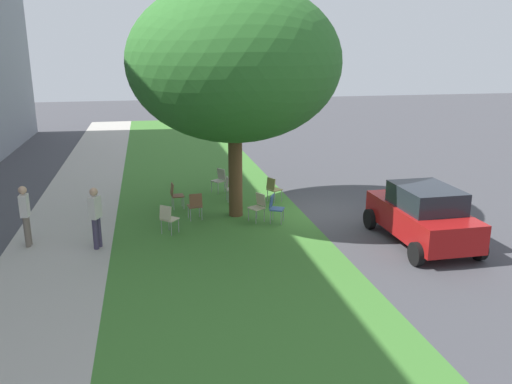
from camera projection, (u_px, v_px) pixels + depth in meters
The scene contains 15 objects.
ground at pixel (310, 213), 17.03m from camera, with size 80.00×80.00×0.00m, color #424247.
grass_verge at pixel (213, 220), 16.40m from camera, with size 48.00×6.00×0.01m, color #3D752D.
sidewalk_strip at pixel (67, 229), 15.52m from camera, with size 48.00×2.80×0.01m, color #ADA89E.
street_tree at pixel (234, 63), 15.55m from camera, with size 6.44×6.44×7.19m.
chair_0 at pixel (230, 187), 18.23m from camera, with size 0.43×0.43×0.88m.
chair_1 at pixel (273, 188), 18.14m from camera, with size 0.56×0.57×0.88m.
chair_2 at pixel (219, 179), 19.42m from camera, with size 0.58×0.58×0.88m.
chair_3 at pixel (195, 204), 16.24m from camera, with size 0.47×0.47×0.88m.
chair_4 at pixel (168, 217), 15.00m from camera, with size 0.59×0.59×0.88m.
chair_5 at pixel (175, 194), 17.41m from camera, with size 0.46×0.46×0.88m.
chair_6 at pixel (275, 206), 16.01m from camera, with size 0.55×0.56×0.88m.
chair_7 at pixel (258, 205), 16.15m from camera, with size 0.56×0.57×0.88m.
parked_car at pixel (422, 215), 14.20m from camera, with size 3.70×1.92×1.65m.
pedestrian_0 at pixel (25, 213), 14.01m from camera, with size 0.36×0.22×1.69m.
pedestrian_1 at pixel (96, 215), 13.85m from camera, with size 0.41×0.33×1.69m.
Camera 1 is at (-15.51, 5.07, 5.24)m, focal length 36.43 mm.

